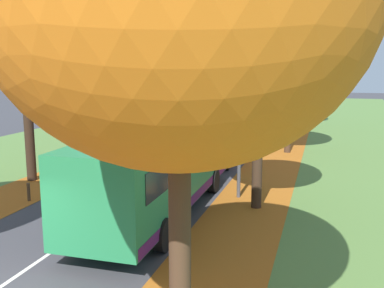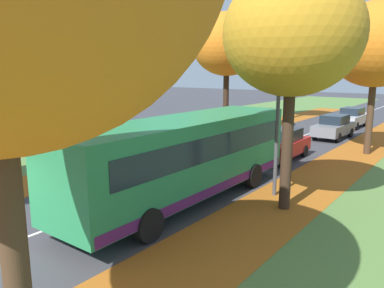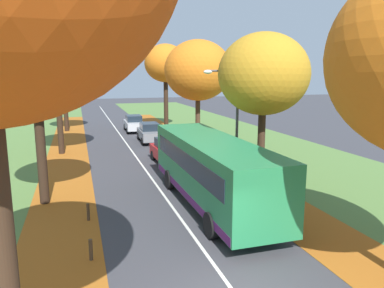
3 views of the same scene
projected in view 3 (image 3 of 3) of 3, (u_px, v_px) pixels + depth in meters
name	position (u px, v px, depth m)	size (l,w,h in m)	color
leaf_litter_left	(66.00, 175.00, 21.50)	(2.80, 60.00, 0.00)	#9E5619
grass_verge_right	(242.00, 144.00, 31.11)	(12.00, 90.00, 0.01)	#517538
leaf_litter_right	(216.00, 164.00, 24.15)	(2.80, 60.00, 0.00)	#9E5619
road_centre_line	(131.00, 150.00, 28.46)	(0.12, 80.00, 0.01)	silver
tree_left_near	(34.00, 61.00, 15.78)	(4.38, 4.38, 8.29)	black
tree_left_mid	(56.00, 64.00, 26.12)	(4.99, 4.99, 8.71)	black
tree_left_far	(63.00, 66.00, 36.72)	(4.29, 4.29, 8.46)	black
tree_right_near	(264.00, 75.00, 17.88)	(4.37, 4.37, 7.72)	#382619
tree_right_mid	(198.00, 71.00, 28.08)	(5.05, 5.05, 8.26)	#422D1E
tree_right_far	(166.00, 64.00, 38.54)	(4.35, 4.35, 8.75)	black
bollard_third	(91.00, 250.00, 11.71)	(0.12, 0.12, 0.70)	#4C3823
bollard_fourth	(88.00, 212.00, 14.88)	(0.12, 0.12, 0.70)	#4C3823
streetlamp_right	(231.00, 114.00, 18.90)	(1.89, 0.28, 6.00)	#47474C
bus	(211.00, 168.00, 16.39)	(2.73, 10.42, 2.98)	#237A47
car_red_lead	(169.00, 151.00, 24.20)	(1.87, 4.24, 1.62)	#B21919
car_grey_following	(150.00, 133.00, 31.80)	(1.88, 4.25, 1.62)	slate
car_silver_third_in_line	(134.00, 123.00, 37.51)	(1.87, 4.24, 1.62)	#B7BABF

